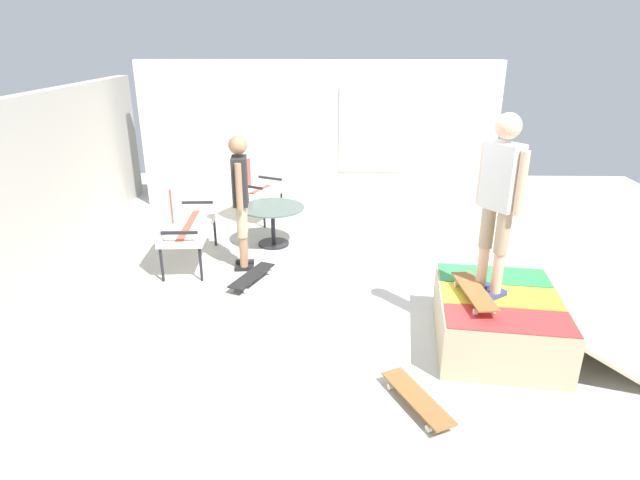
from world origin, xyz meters
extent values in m
cube|color=beige|center=(0.00, 0.00, -0.05)|extent=(12.00, 12.00, 0.10)
cube|color=silver|center=(3.80, 0.50, 1.23)|extent=(0.20, 6.00, 2.45)
cube|color=silver|center=(3.69, -0.40, 1.35)|extent=(0.03, 1.10, 1.40)
cube|color=tan|center=(-0.66, -1.37, 0.26)|extent=(1.52, 1.29, 0.52)
cube|color=red|center=(-1.12, -1.31, 0.52)|extent=(0.57, 1.13, 0.01)
cube|color=yellow|center=(-0.66, -1.37, 0.52)|extent=(0.57, 1.13, 0.01)
cube|color=#338C4C|center=(-0.20, -1.43, 0.52)|extent=(0.57, 1.13, 0.01)
cylinder|color=#B2B2B7|center=(-0.60, -0.83, 0.49)|extent=(1.33, 0.21, 0.05)
cube|color=tan|center=(-0.77, -2.25, 0.23)|extent=(1.43, 0.89, 0.43)
cylinder|color=black|center=(0.66, 1.84, 0.22)|extent=(0.04, 0.04, 0.44)
cylinder|color=black|center=(1.83, 1.91, 0.22)|extent=(0.04, 0.04, 0.44)
cylinder|color=black|center=(0.63, 2.31, 0.22)|extent=(0.04, 0.04, 0.44)
cylinder|color=black|center=(1.80, 2.38, 0.22)|extent=(0.04, 0.04, 0.44)
cube|color=silver|center=(1.23, 2.11, 0.48)|extent=(1.28, 0.63, 0.08)
cube|color=#B74738|center=(1.23, 2.11, 0.52)|extent=(1.21, 0.18, 0.00)
cube|color=silver|center=(1.21, 2.34, 0.77)|extent=(1.25, 0.16, 0.50)
cube|color=#B74738|center=(1.21, 2.34, 0.77)|extent=(0.11, 0.09, 0.46)
cube|color=black|center=(0.63, 2.07, 0.64)|extent=(0.07, 0.47, 0.04)
cube|color=black|center=(1.83, 2.15, 0.64)|extent=(0.07, 0.47, 0.04)
cylinder|color=black|center=(2.60, 1.31, 0.22)|extent=(0.04, 0.04, 0.44)
cylinder|color=black|center=(3.09, 1.08, 0.22)|extent=(0.04, 0.04, 0.44)
cylinder|color=black|center=(2.79, 1.73, 0.22)|extent=(0.04, 0.04, 0.44)
cylinder|color=black|center=(3.28, 1.51, 0.22)|extent=(0.04, 0.04, 0.44)
cube|color=silver|center=(2.94, 1.41, 0.48)|extent=(0.79, 0.76, 0.08)
cube|color=#B74738|center=(2.94, 1.41, 0.52)|extent=(0.57, 0.33, 0.00)
cube|color=silver|center=(3.04, 1.62, 0.77)|extent=(0.60, 0.33, 0.50)
cube|color=#B74738|center=(3.04, 1.62, 0.77)|extent=(0.13, 0.12, 0.46)
cube|color=black|center=(2.67, 1.53, 0.64)|extent=(0.23, 0.44, 0.04)
cube|color=black|center=(3.20, 1.29, 0.64)|extent=(0.23, 0.44, 0.04)
cylinder|color=black|center=(1.88, 1.08, 0.28)|extent=(0.06, 0.06, 0.55)
cylinder|color=black|center=(1.88, 1.08, 0.01)|extent=(0.44, 0.44, 0.03)
cylinder|color=#425651|center=(1.88, 1.08, 0.56)|extent=(0.90, 0.90, 0.02)
cube|color=black|center=(0.99, 1.37, 0.03)|extent=(0.14, 0.25, 0.05)
cylinder|color=#9E7051|center=(0.99, 1.37, 0.25)|extent=(0.10, 0.10, 0.40)
cylinder|color=tan|center=(0.99, 1.37, 0.66)|extent=(0.13, 0.13, 0.40)
cube|color=black|center=(1.16, 1.39, 0.03)|extent=(0.14, 0.25, 0.05)
cylinder|color=#9E7051|center=(1.16, 1.39, 0.25)|extent=(0.10, 0.10, 0.40)
cylinder|color=tan|center=(1.16, 1.39, 0.66)|extent=(0.13, 0.13, 0.40)
cube|color=#262628|center=(1.08, 1.38, 1.16)|extent=(0.34, 0.21, 0.60)
sphere|color=#9E7051|center=(1.08, 1.38, 1.60)|extent=(0.23, 0.23, 0.23)
cylinder|color=#9E7051|center=(0.88, 1.35, 1.14)|extent=(0.08, 0.08, 0.57)
cylinder|color=#9E7051|center=(1.28, 1.40, 1.14)|extent=(0.08, 0.08, 0.57)
cube|color=navy|center=(-0.69, -1.30, 0.55)|extent=(0.23, 0.26, 0.05)
cylinder|color=beige|center=(-0.69, -1.30, 0.78)|extent=(0.10, 0.10, 0.40)
cylinder|color=tan|center=(-0.69, -1.30, 1.18)|extent=(0.13, 0.13, 0.40)
cube|color=navy|center=(-0.56, -1.20, 0.55)|extent=(0.23, 0.26, 0.05)
cylinder|color=beige|center=(-0.56, -1.20, 0.78)|extent=(0.10, 0.10, 0.40)
cylinder|color=tan|center=(-0.56, -1.20, 1.18)|extent=(0.13, 0.13, 0.40)
cube|color=silver|center=(-0.63, -1.25, 1.67)|extent=(0.36, 0.34, 0.59)
sphere|color=beige|center=(-0.63, -1.25, 2.11)|extent=(0.23, 0.23, 0.23)
cylinder|color=beige|center=(-0.79, -1.37, 1.65)|extent=(0.08, 0.08, 0.56)
cylinder|color=beige|center=(-0.47, -1.13, 1.65)|extent=(0.08, 0.08, 0.56)
cube|color=black|center=(0.63, 1.21, 0.09)|extent=(0.82, 0.49, 0.02)
cylinder|color=silver|center=(0.86, 1.03, 0.03)|extent=(0.06, 0.05, 0.06)
cylinder|color=silver|center=(0.92, 1.18, 0.03)|extent=(0.06, 0.05, 0.06)
cylinder|color=silver|center=(0.34, 1.24, 0.03)|extent=(0.06, 0.05, 0.06)
cylinder|color=silver|center=(0.40, 1.39, 0.03)|extent=(0.06, 0.05, 0.06)
cube|color=brown|center=(-1.63, -0.47, 0.09)|extent=(0.81, 0.53, 0.02)
cylinder|color=silver|center=(-1.35, -0.42, 0.03)|extent=(0.06, 0.05, 0.06)
cylinder|color=silver|center=(-1.42, -0.27, 0.03)|extent=(0.06, 0.05, 0.06)
cylinder|color=silver|center=(-1.85, -0.66, 0.03)|extent=(0.06, 0.05, 0.06)
cylinder|color=silver|center=(-1.92, -0.52, 0.03)|extent=(0.06, 0.05, 0.06)
cube|color=brown|center=(-0.76, -1.09, 0.62)|extent=(0.81, 0.27, 0.01)
cylinder|color=silver|center=(-0.47, -1.14, 0.56)|extent=(0.06, 0.03, 0.06)
cylinder|color=silver|center=(-0.49, -0.98, 0.56)|extent=(0.06, 0.03, 0.06)
cylinder|color=silver|center=(-1.03, -1.19, 0.56)|extent=(0.06, 0.03, 0.06)
cylinder|color=silver|center=(-1.04, -1.03, 0.56)|extent=(0.06, 0.03, 0.06)
camera|label=1|loc=(-5.14, 0.22, 2.82)|focal=29.50mm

